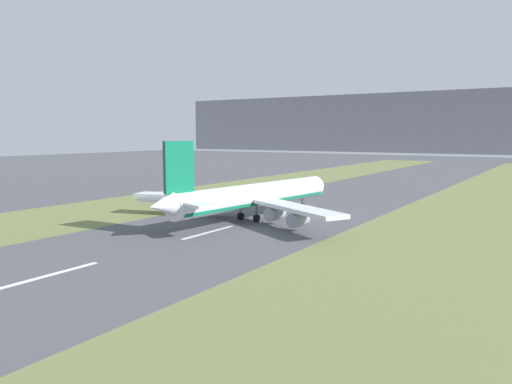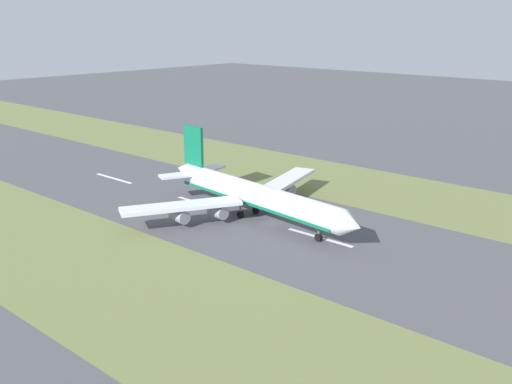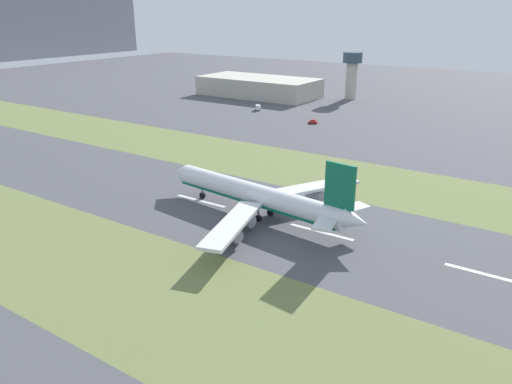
# 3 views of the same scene
# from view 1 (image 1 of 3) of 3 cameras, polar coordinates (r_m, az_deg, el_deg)

# --- Properties ---
(ground_plane) EXTENTS (800.00, 800.00, 0.00)m
(ground_plane) POSITION_cam_1_polar(r_m,az_deg,el_deg) (131.56, 1.33, -2.82)
(ground_plane) COLOR #4C4C51
(grass_median_west) EXTENTS (40.00, 600.00, 0.01)m
(grass_median_west) POSITION_cam_1_polar(r_m,az_deg,el_deg) (159.25, -12.68, -1.32)
(grass_median_west) COLOR olive
(grass_median_west) RESTS_ON ground
(grass_median_east) EXTENTS (40.00, 600.00, 0.01)m
(grass_median_east) POSITION_cam_1_polar(r_m,az_deg,el_deg) (115.34, 20.91, -4.60)
(grass_median_east) COLOR olive
(grass_median_east) RESTS_ON ground
(centreline_dash_near) EXTENTS (1.20, 18.00, 0.01)m
(centreline_dash_near) POSITION_cam_1_polar(r_m,az_deg,el_deg) (84.08, -22.57, -8.78)
(centreline_dash_near) COLOR silver
(centreline_dash_near) RESTS_ON ground
(centreline_dash_mid) EXTENTS (1.20, 18.00, 0.01)m
(centreline_dash_mid) POSITION_cam_1_polar(r_m,az_deg,el_deg) (111.12, -5.41, -4.61)
(centreline_dash_mid) COLOR silver
(centreline_dash_mid) RESTS_ON ground
(centreline_dash_far) EXTENTS (1.20, 18.00, 0.01)m
(centreline_dash_far) POSITION_cam_1_polar(r_m,az_deg,el_deg) (144.31, 4.38, -1.99)
(centreline_dash_far) COLOR silver
(centreline_dash_far) RESTS_ON ground
(airplane_main_jet) EXTENTS (63.72, 67.19, 20.20)m
(airplane_main_jet) POSITION_cam_1_polar(r_m,az_deg,el_deg) (125.05, -0.55, -0.52)
(airplane_main_jet) COLOR silver
(airplane_main_jet) RESTS_ON ground
(mountain_ridge) EXTENTS (800.00, 120.00, 68.82)m
(mountain_ridge) POSITION_cam_1_polar(r_m,az_deg,el_deg) (634.82, 26.58, 7.11)
(mountain_ridge) COLOR gray
(mountain_ridge) RESTS_ON ground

